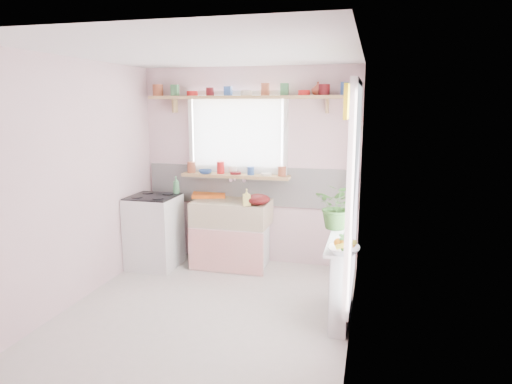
# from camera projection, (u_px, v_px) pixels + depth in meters

# --- Properties ---
(room) EXTENTS (3.20, 3.20, 3.20)m
(room) POSITION_uv_depth(u_px,v_px,m) (290.00, 166.00, 4.97)
(room) COLOR silver
(room) RESTS_ON ground
(sink_unit) EXTENTS (0.95, 0.65, 1.11)m
(sink_unit) POSITION_uv_depth(u_px,v_px,m) (232.00, 233.00, 5.76)
(sink_unit) COLOR white
(sink_unit) RESTS_ON ground
(cooker) EXTENTS (0.58, 0.58, 0.93)m
(cooker) POSITION_uv_depth(u_px,v_px,m) (154.00, 231.00, 5.76)
(cooker) COLOR white
(cooker) RESTS_ON ground
(radiator_ledge) EXTENTS (0.22, 0.95, 0.78)m
(radiator_ledge) POSITION_uv_depth(u_px,v_px,m) (342.00, 278.00, 4.37)
(radiator_ledge) COLOR white
(radiator_ledge) RESTS_ON ground
(windowsill) EXTENTS (1.40, 0.22, 0.04)m
(windowsill) POSITION_uv_depth(u_px,v_px,m) (236.00, 176.00, 5.80)
(windowsill) COLOR tan
(windowsill) RESTS_ON room
(pine_shelf) EXTENTS (2.52, 0.24, 0.04)m
(pine_shelf) POSITION_uv_depth(u_px,v_px,m) (246.00, 97.00, 5.57)
(pine_shelf) COLOR tan
(pine_shelf) RESTS_ON room
(shelf_crockery) EXTENTS (2.47, 0.11, 0.12)m
(shelf_crockery) POSITION_uv_depth(u_px,v_px,m) (246.00, 91.00, 5.56)
(shelf_crockery) COLOR #A55133
(shelf_crockery) RESTS_ON pine_shelf
(sill_crockery) EXTENTS (1.35, 0.11, 0.12)m
(sill_crockery) POSITION_uv_depth(u_px,v_px,m) (234.00, 170.00, 5.79)
(sill_crockery) COLOR #A55133
(sill_crockery) RESTS_ON windowsill
(dish_tray) EXTENTS (0.50, 0.44, 0.04)m
(dish_tray) POSITION_uv_depth(u_px,v_px,m) (209.00, 195.00, 5.97)
(dish_tray) COLOR orange
(dish_tray) RESTS_ON sink_unit
(colander) EXTENTS (0.31, 0.31, 0.13)m
(colander) POSITION_uv_depth(u_px,v_px,m) (258.00, 199.00, 5.46)
(colander) COLOR #530E0F
(colander) RESTS_ON sink_unit
(jade_plant) EXTENTS (0.54, 0.51, 0.48)m
(jade_plant) POSITION_uv_depth(u_px,v_px,m) (338.00, 206.00, 4.66)
(jade_plant) COLOR #376428
(jade_plant) RESTS_ON radiator_ledge
(fruit_bowl) EXTENTS (0.28, 0.28, 0.07)m
(fruit_bowl) POSITION_uv_depth(u_px,v_px,m) (344.00, 250.00, 3.91)
(fruit_bowl) COLOR silver
(fruit_bowl) RESTS_ON radiator_ledge
(herb_pot) EXTENTS (0.11, 0.09, 0.19)m
(herb_pot) POSITION_uv_depth(u_px,v_px,m) (344.00, 243.00, 3.90)
(herb_pot) COLOR #39712D
(herb_pot) RESTS_ON radiator_ledge
(soap_bottle_sink) EXTENTS (0.12, 0.12, 0.20)m
(soap_bottle_sink) POSITION_uv_depth(u_px,v_px,m) (247.00, 197.00, 5.42)
(soap_bottle_sink) COLOR #E8D767
(soap_bottle_sink) RESTS_ON sink_unit
(sill_cup) EXTENTS (0.16, 0.16, 0.09)m
(sill_cup) POSITION_uv_depth(u_px,v_px,m) (234.00, 170.00, 5.86)
(sill_cup) COLOR white
(sill_cup) RESTS_ON windowsill
(sill_bowl) EXTENTS (0.19, 0.19, 0.05)m
(sill_bowl) POSITION_uv_depth(u_px,v_px,m) (205.00, 172.00, 5.83)
(sill_bowl) COLOR #2E4D95
(sill_bowl) RESTS_ON windowsill
(shelf_vase) EXTENTS (0.17, 0.17, 0.16)m
(shelf_vase) POSITION_uv_depth(u_px,v_px,m) (318.00, 89.00, 5.40)
(shelf_vase) COLOR #AF4A35
(shelf_vase) RESTS_ON pine_shelf
(cooker_bottle) EXTENTS (0.09, 0.09, 0.22)m
(cooker_bottle) POSITION_uv_depth(u_px,v_px,m) (176.00, 185.00, 5.81)
(cooker_bottle) COLOR #478E58
(cooker_bottle) RESTS_ON cooker
(fruit) EXTENTS (0.20, 0.14, 0.10)m
(fruit) POSITION_uv_depth(u_px,v_px,m) (345.00, 244.00, 3.90)
(fruit) COLOR orange
(fruit) RESTS_ON fruit_bowl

